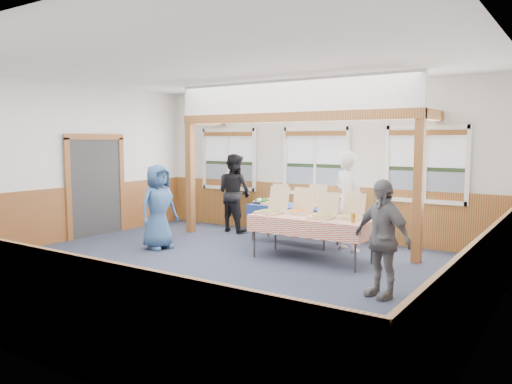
% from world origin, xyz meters
% --- Properties ---
extents(floor, '(8.00, 8.00, 0.00)m').
position_xyz_m(floor, '(0.00, 0.00, 0.00)').
color(floor, '#272E40').
rests_on(floor, ground).
extents(ceiling, '(8.00, 8.00, 0.00)m').
position_xyz_m(ceiling, '(0.00, 0.00, 3.20)').
color(ceiling, white).
rests_on(ceiling, wall_back).
extents(wall_back, '(8.00, 0.00, 8.00)m').
position_xyz_m(wall_back, '(0.00, 3.50, 1.60)').
color(wall_back, silver).
rests_on(wall_back, floor).
extents(wall_left, '(0.00, 8.00, 8.00)m').
position_xyz_m(wall_left, '(-4.00, 0.00, 1.60)').
color(wall_left, silver).
rests_on(wall_left, floor).
extents(wall_right, '(0.00, 8.00, 8.00)m').
position_xyz_m(wall_right, '(4.00, 0.00, 1.60)').
color(wall_right, silver).
rests_on(wall_right, floor).
extents(wainscot_back, '(7.98, 0.05, 1.10)m').
position_xyz_m(wainscot_back, '(0.00, 3.48, 0.55)').
color(wainscot_back, brown).
rests_on(wainscot_back, floor).
extents(wainscot_left, '(0.05, 6.98, 1.10)m').
position_xyz_m(wainscot_left, '(-3.98, 0.00, 0.55)').
color(wainscot_left, brown).
rests_on(wainscot_left, floor).
extents(wainscot_right, '(0.05, 6.98, 1.10)m').
position_xyz_m(wainscot_right, '(3.98, 0.00, 0.55)').
color(wainscot_right, brown).
rests_on(wainscot_right, floor).
extents(cased_opening, '(0.06, 1.30, 2.10)m').
position_xyz_m(cased_opening, '(-3.96, 0.90, 1.05)').
color(cased_opening, '#2F2F2F').
rests_on(cased_opening, wall_left).
extents(window_left, '(1.56, 0.10, 1.46)m').
position_xyz_m(window_left, '(-2.30, 3.46, 1.68)').
color(window_left, white).
rests_on(window_left, wall_back).
extents(window_mid, '(1.56, 0.10, 1.46)m').
position_xyz_m(window_mid, '(0.00, 3.46, 1.68)').
color(window_mid, white).
rests_on(window_mid, wall_back).
extents(window_right, '(1.56, 0.10, 1.46)m').
position_xyz_m(window_right, '(2.30, 3.46, 1.68)').
color(window_right, white).
rests_on(window_right, wall_back).
extents(post_left, '(0.15, 0.15, 2.40)m').
position_xyz_m(post_left, '(-2.50, 2.30, 1.20)').
color(post_left, brown).
rests_on(post_left, floor).
extents(post_right, '(0.15, 0.15, 2.40)m').
position_xyz_m(post_right, '(2.50, 2.30, 1.20)').
color(post_right, brown).
rests_on(post_right, floor).
extents(cross_beam, '(5.15, 0.18, 0.18)m').
position_xyz_m(cross_beam, '(0.00, 2.30, 2.49)').
color(cross_beam, brown).
rests_on(cross_beam, post_left).
extents(table_left, '(1.89, 1.08, 0.76)m').
position_xyz_m(table_left, '(0.01, 2.54, 0.70)').
color(table_left, '#2F2F2F').
rests_on(table_left, floor).
extents(table_right, '(2.19, 1.24, 0.76)m').
position_xyz_m(table_right, '(0.95, 1.47, 0.71)').
color(table_right, '#2F2F2F').
rests_on(table_right, floor).
extents(pizza_box_a, '(0.40, 0.48, 0.40)m').
position_xyz_m(pizza_box_a, '(-0.39, 2.43, 0.82)').
color(pizza_box_a, beige).
rests_on(pizza_box_a, table_left).
extents(pizza_box_b, '(0.41, 0.49, 0.41)m').
position_xyz_m(pizza_box_b, '(0.36, 2.70, 0.82)').
color(pizza_box_b, beige).
rests_on(pizza_box_b, table_left).
extents(pizza_box_c, '(0.48, 0.56, 0.47)m').
position_xyz_m(pizza_box_c, '(0.21, 1.37, 0.83)').
color(pizza_box_c, beige).
rests_on(pizza_box_c, table_right).
extents(pizza_box_d, '(0.44, 0.52, 0.44)m').
position_xyz_m(pizza_box_d, '(0.60, 1.66, 0.82)').
color(pizza_box_d, beige).
rests_on(pizza_box_d, table_right).
extents(pizza_box_e, '(0.39, 0.47, 0.42)m').
position_xyz_m(pizza_box_e, '(1.20, 1.39, 0.82)').
color(pizza_box_e, beige).
rests_on(pizza_box_e, table_right).
extents(pizza_box_f, '(0.40, 0.48, 0.40)m').
position_xyz_m(pizza_box_f, '(1.60, 1.61, 0.82)').
color(pizza_box_f, beige).
rests_on(pizza_box_f, table_right).
extents(veggie_tray, '(0.42, 0.42, 0.09)m').
position_xyz_m(veggie_tray, '(-0.74, 2.54, 0.79)').
color(veggie_tray, black).
rests_on(veggie_tray, table_left).
extents(drink_glass, '(0.07, 0.07, 0.15)m').
position_xyz_m(drink_glass, '(1.80, 1.22, 0.83)').
color(drink_glass, '#A1721A').
rests_on(drink_glass, table_right).
extents(woman_white, '(0.79, 0.66, 1.86)m').
position_xyz_m(woman_white, '(1.18, 2.50, 0.93)').
color(woman_white, silver).
rests_on(woman_white, floor).
extents(woman_black, '(0.94, 0.78, 1.74)m').
position_xyz_m(woman_black, '(-1.75, 2.92, 0.87)').
color(woman_black, black).
rests_on(woman_black, floor).
extents(man_blue, '(0.62, 0.85, 1.60)m').
position_xyz_m(man_blue, '(-1.87, 0.67, 0.80)').
color(man_blue, '#32527D').
rests_on(man_blue, floor).
extents(person_grey, '(0.99, 0.71, 1.56)m').
position_xyz_m(person_grey, '(2.64, 0.19, 0.78)').
color(person_grey, slate).
rests_on(person_grey, floor).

